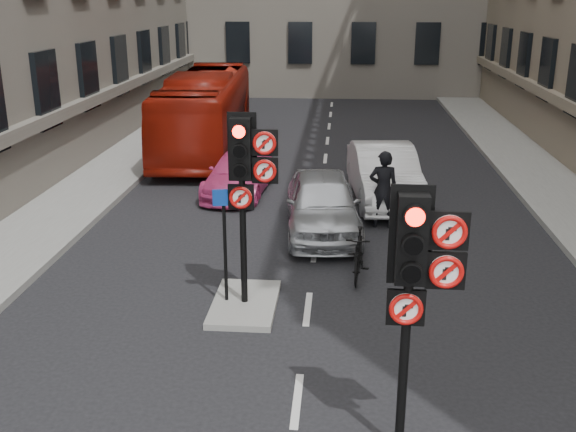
# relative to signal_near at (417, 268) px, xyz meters

# --- Properties ---
(pavement_left) EXTENTS (3.00, 50.00, 0.16)m
(pavement_left) POSITION_rel_signal_near_xyz_m (-8.69, 11.01, -2.50)
(pavement_left) COLOR gray
(pavement_left) RESTS_ON ground
(centre_island) EXTENTS (1.20, 2.00, 0.12)m
(centre_island) POSITION_rel_signal_near_xyz_m (-2.69, 4.01, -2.52)
(centre_island) COLOR gray
(centre_island) RESTS_ON ground
(signal_near) EXTENTS (0.91, 0.40, 3.58)m
(signal_near) POSITION_rel_signal_near_xyz_m (0.00, 0.00, 0.00)
(signal_near) COLOR black
(signal_near) RESTS_ON ground
(signal_far) EXTENTS (0.91, 0.40, 3.58)m
(signal_far) POSITION_rel_signal_near_xyz_m (-2.60, 4.00, 0.12)
(signal_far) COLOR black
(signal_far) RESTS_ON centre_island
(car_silver) EXTENTS (2.13, 4.52, 1.49)m
(car_silver) POSITION_rel_signal_near_xyz_m (-1.36, 8.30, -1.84)
(car_silver) COLOR #B0B3B8
(car_silver) RESTS_ON ground
(car_white) EXTENTS (2.13, 4.92, 1.58)m
(car_white) POSITION_rel_signal_near_xyz_m (0.30, 11.05, -1.79)
(car_white) COLOR silver
(car_white) RESTS_ON ground
(car_pink) EXTENTS (1.97, 4.17, 1.18)m
(car_pink) POSITION_rel_signal_near_xyz_m (-3.90, 11.60, -1.99)
(car_pink) COLOR #CE3C7D
(car_pink) RESTS_ON ground
(bus_red) EXTENTS (3.01, 10.47, 2.88)m
(bus_red) POSITION_rel_signal_near_xyz_m (-5.99, 17.10, -1.14)
(bus_red) COLOR maroon
(bus_red) RESTS_ON ground
(motorcycle) EXTENTS (0.63, 1.73, 1.02)m
(motorcycle) POSITION_rel_signal_near_xyz_m (-0.52, 5.58, -2.07)
(motorcycle) COLOR black
(motorcycle) RESTS_ON ground
(motorcyclist) EXTENTS (0.73, 0.49, 1.98)m
(motorcyclist) POSITION_rel_signal_near_xyz_m (0.14, 8.80, -1.59)
(motorcyclist) COLOR black
(motorcyclist) RESTS_ON ground
(info_sign) EXTENTS (0.38, 0.14, 2.20)m
(info_sign) POSITION_rel_signal_near_xyz_m (-3.04, 4.02, -1.04)
(info_sign) COLOR black
(info_sign) RESTS_ON centre_island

